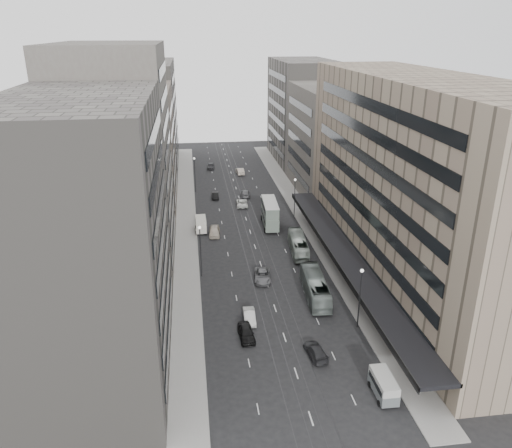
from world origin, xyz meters
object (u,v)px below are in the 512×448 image
bus_far (298,245)px  sedan_1 (249,316)px  sedan_2 (262,276)px  bus_near (315,287)px  double_decker (270,213)px  sedan_0 (246,333)px  pedestrian (419,381)px  panel_van (201,224)px  vw_microbus (384,385)px

bus_far → sedan_1: bearing=66.8°
sedan_1 → sedan_2: (3.36, 11.13, 0.03)m
bus_near → double_decker: bearing=-81.8°
double_decker → bus_far: bearing=-74.2°
sedan_0 → pedestrian: bearing=-37.6°
bus_near → bus_far: (0.84, 15.24, -0.15)m
sedan_0 → panel_van: bearing=94.1°
sedan_1 → pedestrian: pedestrian is taller
panel_van → sedan_0: panel_van is taller
sedan_0 → sedan_1: 3.90m
bus_far → double_decker: (-2.86, 12.70, 1.25)m
panel_van → vw_microbus: bearing=-70.9°
bus_far → sedan_2: size_ratio=2.01×
panel_van → sedan_2: (8.68, -20.92, -0.78)m
vw_microbus → pedestrian: bearing=7.7°
sedan_1 → double_decker: bearing=78.1°
vw_microbus → sedan_2: vw_microbus is taller
sedan_2 → pedestrian: pedestrian is taller
sedan_1 → sedan_2: size_ratio=0.80×
bus_far → vw_microbus: (1.21, -36.38, -0.13)m
sedan_0 → pedestrian: 20.70m
bus_far → vw_microbus: 36.40m
double_decker → sedan_1: double_decker is taller
pedestrian → bus_near: bearing=-74.0°
bus_near → sedan_1: 11.30m
sedan_1 → sedan_2: sedan_2 is taller
vw_microbus → sedan_1: size_ratio=1.07×
pedestrian → vw_microbus: bearing=6.4°
sedan_0 → double_decker: bearing=73.4°
bus_near → double_decker: 28.04m
sedan_0 → pedestrian: pedestrian is taller
double_decker → sedan_0: (-8.89, -36.82, -1.95)m
bus_near → panel_van: bus_near is taller
bus_near → pedestrian: bus_near is taller
sedan_1 → bus_far: bearing=63.5°
double_decker → panel_van: (-13.35, -0.95, -1.21)m
panel_van → sedan_0: (4.46, -35.86, -0.74)m
sedan_2 → sedan_0: bearing=-98.4°
bus_near → sedan_0: size_ratio=2.57×
double_decker → panel_van: 13.44m
bus_far → pedestrian: bus_far is taller
bus_near → pedestrian: 21.54m
bus_near → sedan_0: bearing=43.2°
vw_microbus → panel_van: (-17.41, 48.12, 0.17)m
bus_near → sedan_0: (-10.90, -8.88, -0.84)m
bus_far → sedan_2: bearing=55.6°
double_decker → vw_microbus: size_ratio=2.09×
sedan_1 → vw_microbus: bearing=-51.3°
panel_van → bus_near: bearing=-61.1°
sedan_0 → sedan_2: bearing=71.3°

